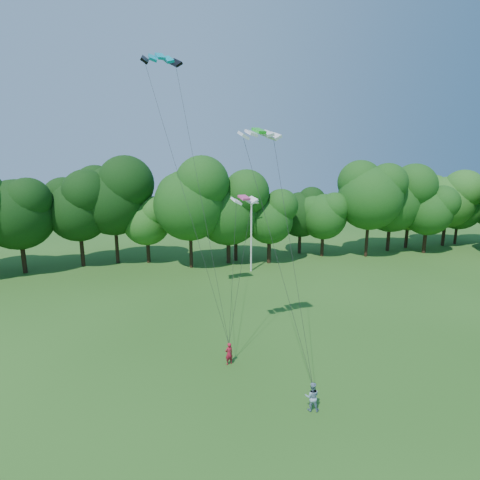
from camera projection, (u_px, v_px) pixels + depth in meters
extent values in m
cylinder|color=silver|center=(251.00, 237.00, 45.27)|extent=(0.22, 0.22, 8.65)
cube|color=silver|center=(251.00, 203.00, 44.40)|extent=(1.65, 0.69, 0.08)
imported|color=#AE162C|center=(229.00, 354.00, 25.08)|extent=(0.65, 0.53, 1.55)
imported|color=#87A2BC|center=(312.00, 397.00, 20.46)|extent=(0.96, 0.85, 1.66)
cube|color=#0593A9|center=(160.00, 56.00, 27.93)|extent=(3.08, 1.78, 0.74)
cube|color=green|center=(259.00, 131.00, 23.32)|extent=(2.77, 1.61, 0.46)
cube|color=#E03E86|center=(244.00, 198.00, 25.57)|extent=(1.94, 1.27, 0.32)
cylinder|color=black|center=(236.00, 245.00, 50.52)|extent=(0.45, 0.45, 4.37)
ellipsoid|color=black|center=(236.00, 202.00, 49.29)|extent=(8.75, 8.75, 9.54)
cylinder|color=#2F2213|center=(407.00, 236.00, 57.84)|extent=(0.46, 0.46, 3.69)
ellipsoid|color=#2F631E|center=(410.00, 205.00, 56.81)|extent=(7.38, 7.38, 8.05)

